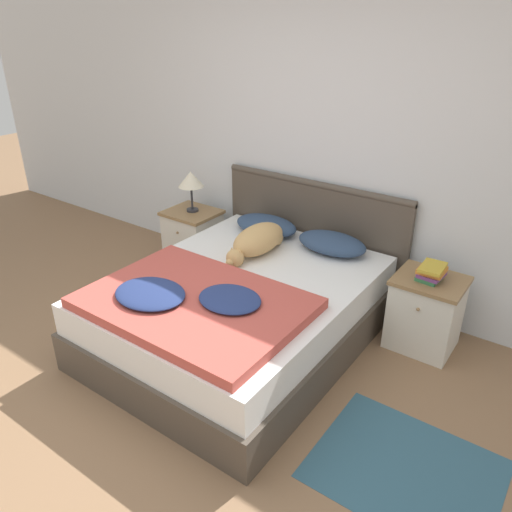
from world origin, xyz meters
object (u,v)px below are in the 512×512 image
object	(u,v)px
nightstand_left	(193,238)
book_stack	(431,272)
pillow_left	(266,225)
table_lamp	(191,180)
pillow_right	(332,243)
dog	(257,241)
bed	(240,311)
nightstand_right	(425,312)

from	to	relation	value
nightstand_left	book_stack	world-z (taller)	book_stack
pillow_left	table_lamp	xyz separation A→B (m)	(-0.80, -0.04, 0.26)
nightstand_left	pillow_right	bearing A→B (deg)	2.15
dog	table_lamp	size ratio (longest dim) A/B	1.97
pillow_left	book_stack	bearing A→B (deg)	-2.66
bed	nightstand_right	world-z (taller)	nightstand_right
nightstand_right	table_lamp	world-z (taller)	table_lamp
pillow_right	book_stack	size ratio (longest dim) A/B	2.52
nightstand_right	pillow_right	bearing A→B (deg)	176.19
table_lamp	nightstand_right	bearing A→B (deg)	-0.33
nightstand_left	pillow_left	world-z (taller)	pillow_left
nightstand_left	nightstand_right	bearing A→B (deg)	0.00
book_stack	table_lamp	world-z (taller)	table_lamp
pillow_left	pillow_right	xyz separation A→B (m)	(0.62, 0.00, 0.00)
nightstand_left	pillow_left	xyz separation A→B (m)	(0.80, 0.05, 0.31)
nightstand_left	pillow_left	bearing A→B (deg)	3.81
pillow_right	book_stack	world-z (taller)	book_stack
nightstand_right	book_stack	xyz separation A→B (m)	(-0.00, -0.01, 0.33)
nightstand_right	book_stack	bearing A→B (deg)	-100.38
nightstand_right	dog	world-z (taller)	dog
table_lamp	dog	bearing A→B (deg)	-18.22
nightstand_right	table_lamp	xyz separation A→B (m)	(-2.22, 0.01, 0.57)
bed	book_stack	size ratio (longest dim) A/B	9.04
nightstand_right	dog	bearing A→B (deg)	-166.36
pillow_left	dog	distance (m)	0.40
nightstand_right	pillow_right	size ratio (longest dim) A/B	0.98
nightstand_right	nightstand_left	bearing A→B (deg)	180.00
dog	pillow_left	bearing A→B (deg)	114.80
pillow_right	nightstand_right	bearing A→B (deg)	-3.81
dog	nightstand_left	bearing A→B (deg)	162.47
pillow_left	nightstand_left	bearing A→B (deg)	-176.19
pillow_left	dog	xyz separation A→B (m)	(0.17, -0.36, 0.03)
table_lamp	pillow_right	bearing A→B (deg)	1.63
pillow_right	nightstand_left	bearing A→B (deg)	-177.85
bed	dog	world-z (taller)	dog
pillow_left	pillow_right	bearing A→B (deg)	0.00
nightstand_left	book_stack	size ratio (longest dim) A/B	2.47
pillow_left	table_lamp	bearing A→B (deg)	-177.10
nightstand_right	book_stack	size ratio (longest dim) A/B	2.47
bed	pillow_right	bearing A→B (deg)	68.28
pillow_right	table_lamp	xyz separation A→B (m)	(-1.42, -0.04, 0.26)
pillow_right	book_stack	bearing A→B (deg)	-4.73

